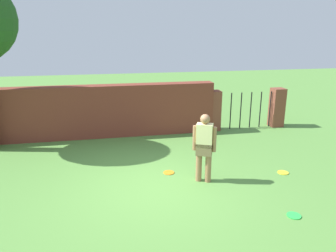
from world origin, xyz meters
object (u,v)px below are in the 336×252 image
object	(u,v)px
frisbee_orange	(169,173)
frisbee_yellow	(283,173)
frisbee_green	(294,216)
person	(204,145)

from	to	relation	value
frisbee_orange	frisbee_yellow	xyz separation A→B (m)	(2.79, -0.55, 0.00)
frisbee_green	person	bearing A→B (deg)	125.42
frisbee_yellow	frisbee_orange	bearing A→B (deg)	168.82
person	frisbee_yellow	distance (m)	2.27
frisbee_orange	frisbee_yellow	distance (m)	2.84
frisbee_orange	frisbee_yellow	size ratio (longest dim) A/B	1.00
person	frisbee_green	xyz separation A→B (m)	(1.26, -1.77, -0.89)
person	frisbee_yellow	bearing A→B (deg)	-153.89
frisbee_yellow	frisbee_green	bearing A→B (deg)	-114.48
frisbee_orange	frisbee_green	bearing A→B (deg)	-50.26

